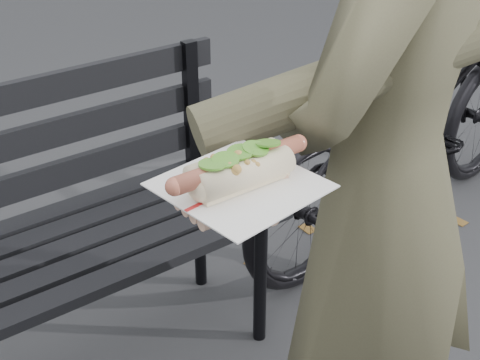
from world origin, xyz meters
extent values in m
cylinder|color=black|center=(0.60, 0.63, 0.23)|extent=(0.04, 0.04, 0.45)
cylinder|color=black|center=(0.60, 0.97, 0.23)|extent=(0.04, 0.04, 0.45)
cube|color=black|center=(-0.07, 0.62, 0.47)|extent=(1.50, 0.07, 0.03)
cube|color=black|center=(-0.07, 0.71, 0.47)|extent=(1.50, 0.07, 0.03)
cube|color=black|center=(-0.07, 0.80, 0.47)|extent=(1.50, 0.07, 0.03)
cube|color=black|center=(0.60, 0.99, 0.67)|extent=(0.04, 0.03, 0.42)
imported|color=black|center=(1.44, 0.84, 0.44)|extent=(1.74, 0.78, 0.88)
imported|color=#4F4B34|center=(0.48, 0.10, 0.85)|extent=(0.72, 0.60, 1.71)
cylinder|color=#4F4B34|center=(0.33, 0.09, 1.11)|extent=(0.51, 0.23, 0.19)
cylinder|color=#D8A384|center=(0.11, 0.01, 1.04)|extent=(0.09, 0.08, 0.07)
ellipsoid|color=#D8A384|center=(0.07, 0.00, 1.04)|extent=(0.10, 0.12, 0.03)
cylinder|color=#D8A384|center=(0.01, -0.03, 1.04)|extent=(0.06, 0.02, 0.02)
cylinder|color=#D8A384|center=(0.01, -0.01, 1.04)|extent=(0.06, 0.02, 0.02)
cylinder|color=#D8A384|center=(0.01, 0.01, 1.04)|extent=(0.06, 0.02, 0.02)
cylinder|color=#D8A384|center=(0.01, 0.03, 1.04)|extent=(0.06, 0.02, 0.02)
cylinder|color=#D8A384|center=(0.08, -0.06, 1.04)|extent=(0.04, 0.05, 0.02)
cube|color=white|center=(0.07, 0.00, 1.06)|extent=(0.21, 0.21, 0.00)
cube|color=#B21E1E|center=(0.07, 0.00, 1.06)|extent=(0.19, 0.03, 0.00)
cylinder|color=#B35C45|center=(0.07, 0.00, 1.09)|extent=(0.20, 0.03, 0.02)
sphere|color=#B35C45|center=(-0.03, 0.00, 1.09)|extent=(0.02, 0.03, 0.02)
sphere|color=#B35C45|center=(0.17, 0.00, 1.09)|extent=(0.03, 0.03, 0.02)
sphere|color=#9E6B2D|center=(0.04, -0.03, 1.10)|extent=(0.01, 0.01, 0.01)
sphere|color=#9E6B2D|center=(0.04, 0.02, 1.10)|extent=(0.01, 0.01, 0.01)
sphere|color=#9E6B2D|center=(0.02, 0.00, 1.10)|extent=(0.01, 0.01, 0.01)
sphere|color=#9E6B2D|center=(0.11, 0.02, 1.09)|extent=(0.01, 0.01, 0.01)
sphere|color=#9E6B2D|center=(0.06, 0.00, 1.10)|extent=(0.01, 0.01, 0.01)
sphere|color=#9E6B2D|center=(0.05, -0.02, 1.09)|extent=(0.01, 0.01, 0.01)
sphere|color=#9E6B2D|center=(0.08, 0.01, 1.09)|extent=(0.01, 0.01, 0.01)
sphere|color=#9E6B2D|center=(0.07, -0.02, 1.09)|extent=(0.01, 0.01, 0.01)
sphere|color=#9E6B2D|center=(0.11, 0.01, 1.10)|extent=(0.01, 0.01, 0.01)
sphere|color=#9E6B2D|center=(0.06, 0.00, 1.09)|extent=(0.01, 0.01, 0.01)
sphere|color=#9E6B2D|center=(0.03, 0.00, 1.10)|extent=(0.01, 0.01, 0.01)
sphere|color=#9E6B2D|center=(0.10, 0.00, 1.10)|extent=(0.01, 0.01, 0.01)
sphere|color=#9E6B2D|center=(0.06, 0.00, 1.09)|extent=(0.01, 0.01, 0.01)
sphere|color=#9E6B2D|center=(0.05, 0.01, 1.10)|extent=(0.01, 0.01, 0.01)
sphere|color=#9E6B2D|center=(0.04, 0.00, 1.10)|extent=(0.01, 0.01, 0.01)
sphere|color=#9E6B2D|center=(0.04, -0.03, 1.09)|extent=(0.01, 0.01, 0.01)
sphere|color=#9E6B2D|center=(0.06, -0.02, 1.10)|extent=(0.01, 0.01, 0.01)
sphere|color=#9E6B2D|center=(0.04, -0.02, 1.10)|extent=(0.01, 0.01, 0.01)
sphere|color=#9E6B2D|center=(0.07, -0.01, 1.09)|extent=(0.01, 0.01, 0.01)
sphere|color=#9E6B2D|center=(0.03, 0.02, 1.09)|extent=(0.01, 0.01, 0.01)
sphere|color=#9E6B2D|center=(0.08, -0.02, 1.09)|extent=(0.01, 0.01, 0.01)
sphere|color=#9E6B2D|center=(0.02, 0.02, 1.10)|extent=(0.01, 0.01, 0.01)
sphere|color=#9E6B2D|center=(0.06, 0.00, 1.10)|extent=(0.01, 0.01, 0.01)
sphere|color=#9E6B2D|center=(0.04, 0.01, 1.09)|extent=(0.01, 0.01, 0.01)
cylinder|color=#519929|center=(0.02, 0.00, 1.10)|extent=(0.04, 0.04, 0.01)
cylinder|color=#519929|center=(0.04, 0.00, 1.10)|extent=(0.04, 0.04, 0.01)
cylinder|color=#519929|center=(0.07, 0.00, 1.10)|extent=(0.04, 0.04, 0.01)
cylinder|color=#519929|center=(0.09, 0.00, 1.10)|extent=(0.04, 0.04, 0.01)
cylinder|color=#519929|center=(0.11, 0.00, 1.11)|extent=(0.04, 0.04, 0.01)
cube|color=brown|center=(1.12, 0.99, 0.00)|extent=(0.05, 0.07, 0.00)
cube|color=brown|center=(1.12, 1.84, 0.00)|extent=(0.08, 0.08, 0.00)
cube|color=brown|center=(1.65, 0.67, 0.00)|extent=(0.05, 0.07, 0.00)
cube|color=brown|center=(0.67, 2.05, 0.00)|extent=(0.10, 0.09, 0.00)
cube|color=brown|center=(0.80, 0.95, 0.00)|extent=(0.05, 0.05, 0.00)
camera|label=1|loc=(-0.38, -0.63, 1.51)|focal=50.00mm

